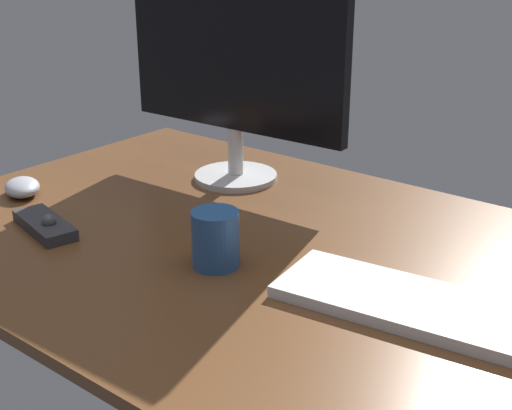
{
  "coord_description": "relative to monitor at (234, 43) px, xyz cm",
  "views": [
    {
      "loc": [
        60.15,
        -83.59,
        51.33
      ],
      "look_at": [
        -7.56,
        1.68,
        8.0
      ],
      "focal_mm": 49.15,
      "sensor_mm": 36.0,
      "label": 1
    }
  ],
  "objects": [
    {
      "name": "desk",
      "position": [
        29.39,
        -22.33,
        -29.27
      ],
      "size": [
        140.0,
        84.0,
        2.0
      ],
      "primitive_type": "cube",
      "color": "brown",
      "rests_on": "ground"
    },
    {
      "name": "keyboard",
      "position": [
        56.79,
        -25.86,
        -27.39
      ],
      "size": [
        45.42,
        19.96,
        1.77
      ],
      "primitive_type": "cube",
      "rotation": [
        0.0,
        0.0,
        0.13
      ],
      "color": "silver",
      "rests_on": "desk"
    },
    {
      "name": "media_remote",
      "position": [
        -8.75,
        -41.22,
        -27.14
      ],
      "size": [
        16.53,
        9.19,
        3.72
      ],
      "rotation": [
        0.0,
        0.0,
        -0.24
      ],
      "color": "#2D2D33",
      "rests_on": "desk"
    },
    {
      "name": "monitor",
      "position": [
        0.0,
        0.0,
        0.0
      ],
      "size": [
        50.99,
        17.27,
        50.38
      ],
      "rotation": [
        0.0,
        0.0,
        0.04
      ],
      "color": "#BDBDBD",
      "rests_on": "desk"
    },
    {
      "name": "computer_mouse",
      "position": [
        -27.06,
        -33.25,
        -26.65
      ],
      "size": [
        11.71,
        10.72,
        3.25
      ],
      "primitive_type": "ellipsoid",
      "rotation": [
        0.0,
        0.0,
        -0.55
      ],
      "color": "#999EA5",
      "rests_on": "desk"
    },
    {
      "name": "coffee_mug",
      "position": [
        23.41,
        -32.71,
        -23.75
      ],
      "size": [
        7.45,
        7.45,
        9.05
      ],
      "primitive_type": "cylinder",
      "color": "#28518C",
      "rests_on": "desk"
    }
  ]
}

